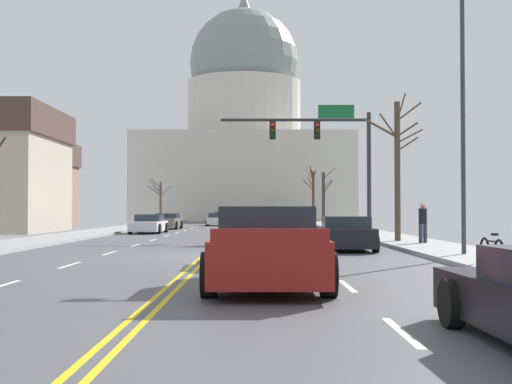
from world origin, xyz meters
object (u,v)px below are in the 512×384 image
at_px(pedestrian_00, 426,221).
at_px(bicycle_parked, 495,252).
at_px(sedan_near_02, 258,243).
at_px(pickup_truck_near_03, 270,250).
at_px(street_lamp_right, 459,97).
at_px(sedan_oncoming_01, 170,221).
at_px(sedan_oncoming_00, 152,224).
at_px(sedan_near_01, 348,234).
at_px(sedan_oncoming_03, 226,218).
at_px(sedan_near_00, 259,229).
at_px(sedan_oncoming_02, 220,220).
at_px(signal_gantry, 330,143).

height_order(pedestrian_00, bicycle_parked, pedestrian_00).
height_order(sedan_near_02, pickup_truck_near_03, pickup_truck_near_03).
xyz_separation_m(street_lamp_right, sedan_oncoming_01, (-13.26, 32.01, -4.52)).
distance_m(sedan_oncoming_01, bicycle_parked, 38.72).
height_order(sedan_near_02, sedan_oncoming_00, sedan_near_02).
height_order(sedan_near_01, pickup_truck_near_03, pickup_truck_near_03).
distance_m(pickup_truck_near_03, sedan_oncoming_03, 61.20).
distance_m(sedan_near_00, sedan_oncoming_03, 41.96).
bearing_deg(pedestrian_00, pickup_truck_near_03, -114.19).
distance_m(sedan_near_01, sedan_near_02, 7.02).
bearing_deg(sedan_oncoming_00, sedan_oncoming_02, 80.71).
bearing_deg(sedan_oncoming_00, pedestrian_00, -48.29).
xyz_separation_m(street_lamp_right, bicycle_parked, (-0.43, -4.52, -4.61)).
distance_m(signal_gantry, sedan_near_02, 17.44).
bearing_deg(sedan_oncoming_03, sedan_oncoming_02, -90.07).
xyz_separation_m(sedan_oncoming_02, bicycle_parked, (9.49, -47.19, -0.08)).
height_order(pickup_truck_near_03, bicycle_parked, pickup_truck_near_03).
height_order(sedan_near_01, sedan_oncoming_01, sedan_near_01).
xyz_separation_m(sedan_near_02, sedan_oncoming_03, (-3.57, 55.11, -0.00)).
distance_m(sedan_near_00, sedan_oncoming_00, 13.21).
bearing_deg(sedan_near_00, sedan_oncoming_01, 108.57).
bearing_deg(pickup_truck_near_03, sedan_near_01, 75.54).
height_order(sedan_near_00, sedan_near_01, sedan_near_01).
xyz_separation_m(signal_gantry, sedan_oncoming_01, (-10.69, 17.51, -4.46)).
bearing_deg(pedestrian_00, sedan_near_02, -127.68).
relative_size(street_lamp_right, bicycle_parked, 4.81).
height_order(sedan_near_02, sedan_oncoming_03, same).
bearing_deg(sedan_oncoming_00, signal_gantry, -37.48).
distance_m(pedestrian_00, bicycle_parked, 11.69).
xyz_separation_m(sedan_near_01, bicycle_parked, (2.53, -8.73, -0.11)).
xyz_separation_m(sedan_oncoming_01, pedestrian_00, (13.92, -24.90, 0.48)).
relative_size(sedan_oncoming_00, sedan_oncoming_01, 1.03).
height_order(sedan_near_00, pedestrian_00, pedestrian_00).
distance_m(sedan_oncoming_03, pedestrian_00, 47.26).
relative_size(sedan_near_00, sedan_oncoming_00, 0.98).
bearing_deg(pedestrian_00, sedan_oncoming_02, 106.56).
xyz_separation_m(sedan_near_02, sedan_oncoming_00, (-6.86, 24.59, -0.02)).
bearing_deg(sedan_near_00, sedan_near_02, -90.04).
bearing_deg(street_lamp_right, pickup_truck_near_03, -127.59).
distance_m(sedan_oncoming_00, pedestrian_00, 20.82).
xyz_separation_m(sedan_near_01, sedan_near_02, (-3.37, -6.16, -0.01)).
bearing_deg(sedan_oncoming_00, sedan_near_01, -60.97).
bearing_deg(bicycle_parked, sedan_oncoming_00, 115.16).
relative_size(sedan_oncoming_01, bicycle_parked, 2.58).
xyz_separation_m(pickup_truck_near_03, sedan_oncoming_03, (-3.82, 61.08, -0.14)).
xyz_separation_m(sedan_oncoming_02, sedan_oncoming_03, (0.01, 10.50, 0.03)).
height_order(sedan_near_00, bicycle_parked, sedan_near_00).
xyz_separation_m(sedan_near_00, bicycle_parked, (5.89, -15.88, -0.10)).
bearing_deg(sedan_near_00, pickup_truck_near_03, -89.31).
bearing_deg(pickup_truck_near_03, bicycle_parked, 30.93).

